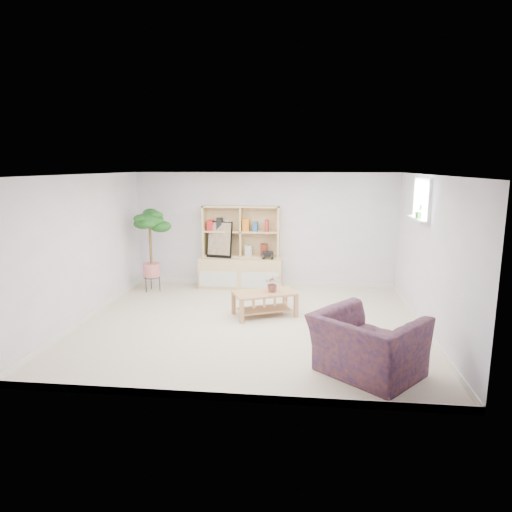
# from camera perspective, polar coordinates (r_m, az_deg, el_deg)

# --- Properties ---
(floor) EXTENTS (5.50, 5.00, 0.01)m
(floor) POSITION_cam_1_polar(r_m,az_deg,el_deg) (7.52, -0.74, -8.47)
(floor) COLOR beige
(floor) RESTS_ON ground
(ceiling) EXTENTS (5.50, 5.00, 0.01)m
(ceiling) POSITION_cam_1_polar(r_m,az_deg,el_deg) (7.08, -0.79, 10.13)
(ceiling) COLOR silver
(ceiling) RESTS_ON walls
(walls) EXTENTS (5.51, 5.01, 2.40)m
(walls) POSITION_cam_1_polar(r_m,az_deg,el_deg) (7.20, -0.76, 0.55)
(walls) COLOR silver
(walls) RESTS_ON floor
(baseboard) EXTENTS (5.50, 5.00, 0.10)m
(baseboard) POSITION_cam_1_polar(r_m,az_deg,el_deg) (7.50, -0.74, -8.11)
(baseboard) COLOR white
(baseboard) RESTS_ON floor
(window) EXTENTS (0.10, 0.98, 0.68)m
(window) POSITION_cam_1_polar(r_m,az_deg,el_deg) (7.87, 20.09, 6.65)
(window) COLOR #D2E6FF
(window) RESTS_ON walls
(window_sill) EXTENTS (0.14, 1.00, 0.04)m
(window_sill) POSITION_cam_1_polar(r_m,az_deg,el_deg) (7.88, 19.51, 4.36)
(window_sill) COLOR white
(window_sill) RESTS_ON walls
(storage_unit) EXTENTS (1.72, 0.58, 1.72)m
(storage_unit) POSITION_cam_1_polar(r_m,az_deg,el_deg) (9.51, -1.95, 1.08)
(storage_unit) COLOR tan
(storage_unit) RESTS_ON floor
(poster) EXTENTS (0.56, 0.22, 0.76)m
(poster) POSITION_cam_1_polar(r_m,az_deg,el_deg) (9.53, -4.58, 2.06)
(poster) COLOR gold
(poster) RESTS_ON storage_unit
(toy_truck) EXTENTS (0.34, 0.24, 0.17)m
(toy_truck) POSITION_cam_1_polar(r_m,az_deg,el_deg) (9.41, 1.49, 0.16)
(toy_truck) COLOR black
(toy_truck) RESTS_ON storage_unit
(coffee_table) EXTENTS (1.17, 0.94, 0.42)m
(coffee_table) POSITION_cam_1_polar(r_m,az_deg,el_deg) (7.85, 1.06, -5.99)
(coffee_table) COLOR #B2814F
(coffee_table) RESTS_ON floor
(table_plant) EXTENTS (0.28, 0.24, 0.29)m
(table_plant) POSITION_cam_1_polar(r_m,az_deg,el_deg) (7.77, 2.13, -3.45)
(table_plant) COLOR #2D793B
(table_plant) RESTS_ON coffee_table
(floor_tree) EXTENTS (0.65, 0.65, 1.69)m
(floor_tree) POSITION_cam_1_polar(r_m,az_deg,el_deg) (9.47, -13.01, 0.65)
(floor_tree) COLOR #1C4119
(floor_tree) RESTS_ON floor
(armchair) EXTENTS (1.57, 1.56, 0.88)m
(armchair) POSITION_cam_1_polar(r_m,az_deg,el_deg) (5.80, 13.77, -10.28)
(armchair) COLOR #16184C
(armchair) RESTS_ON floor
(sill_plant) EXTENTS (0.14, 0.12, 0.24)m
(sill_plant) POSITION_cam_1_polar(r_m,az_deg,el_deg) (7.78, 19.72, 5.29)
(sill_plant) COLOR #1C4119
(sill_plant) RESTS_ON window_sill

